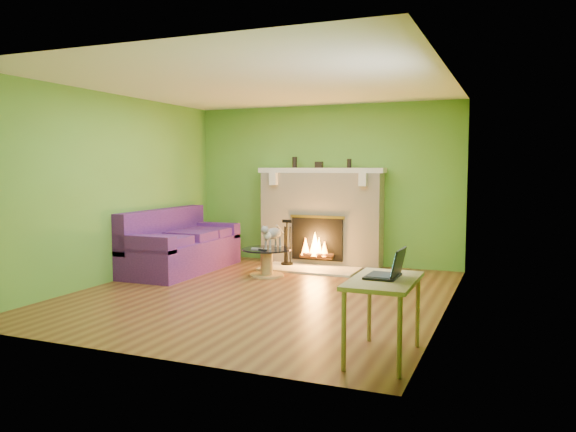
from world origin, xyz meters
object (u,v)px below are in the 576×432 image
Objects in this scene: sofa at (179,247)px; cat at (273,236)px; coffee_table at (267,260)px; desk at (383,288)px.

sofa reaches higher than cat.
sofa is 1.55m from cat.
coffee_table is 3.72m from desk.
desk is 3.70m from cat.
sofa is 2.32× the size of desk.
desk is 1.58× the size of cat.
coffee_table is 0.36m from cat.
desk is at bearing -50.36° from coffee_table.
cat reaches higher than coffee_table.
sofa is 1.45m from coffee_table.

